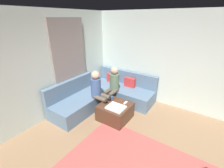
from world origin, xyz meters
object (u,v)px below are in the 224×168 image
at_px(coffee_mug, 112,98).
at_px(game_remote, 125,103).
at_px(person_on_couch_back, 113,85).
at_px(person_on_couch_side, 99,90).
at_px(sectional_couch, 105,95).
at_px(ottoman, 115,112).

relative_size(coffee_mug, game_remote, 0.63).
xyz_separation_m(person_on_couch_back, person_on_couch_side, (-0.12, -0.51, 0.00)).
xyz_separation_m(sectional_couch, coffee_mug, (0.50, -0.32, 0.19)).
relative_size(person_on_couch_back, person_on_couch_side, 1.00).
distance_m(coffee_mug, person_on_couch_back, 0.48).
bearing_deg(person_on_couch_side, person_on_couch_back, 167.08).
relative_size(ottoman, game_remote, 5.07).
bearing_deg(game_remote, person_on_couch_side, -167.03).
height_order(coffee_mug, game_remote, coffee_mug).
distance_m(ottoman, person_on_couch_back, 0.85).
height_order(sectional_couch, coffee_mug, sectional_couch).
distance_m(sectional_couch, person_on_couch_side, 0.61).
xyz_separation_m(coffee_mug, game_remote, (0.40, 0.04, -0.04)).
bearing_deg(ottoman, game_remote, 50.71).
bearing_deg(person_on_couch_back, sectional_couch, 11.76).
bearing_deg(coffee_mug, game_remote, 5.71).
bearing_deg(sectional_couch, person_on_couch_back, 11.76).
distance_m(coffee_mug, game_remote, 0.40).
bearing_deg(game_remote, coffee_mug, -174.29).
height_order(ottoman, person_on_couch_side, person_on_couch_side).
xyz_separation_m(sectional_couch, person_on_couch_back, (0.26, 0.06, 0.38)).
bearing_deg(coffee_mug, person_on_couch_back, 122.39).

